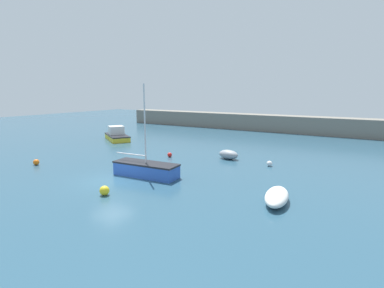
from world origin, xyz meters
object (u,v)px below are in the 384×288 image
object	(u,v)px
fishing_dinghy_green	(228,154)
mooring_buoy_red	(170,155)
open_tender_yellow	(277,197)
motorboat_with_cabin	(117,135)
mooring_buoy_white	(270,164)
mooring_buoy_orange	(36,162)
mooring_buoy_yellow	(104,191)
sailboat_tall_mast	(146,169)

from	to	relation	value
fishing_dinghy_green	mooring_buoy_red	world-z (taller)	fishing_dinghy_green
open_tender_yellow	motorboat_with_cabin	bearing A→B (deg)	54.84
fishing_dinghy_green	mooring_buoy_white	size ratio (longest dim) A/B	4.68
motorboat_with_cabin	mooring_buoy_red	world-z (taller)	motorboat_with_cabin
mooring_buoy_red	mooring_buoy_orange	distance (m)	11.32
mooring_buoy_white	mooring_buoy_yellow	bearing A→B (deg)	-117.31
open_tender_yellow	mooring_buoy_white	bearing A→B (deg)	9.93
sailboat_tall_mast	open_tender_yellow	xyz separation A→B (m)	(9.55, -0.29, -0.17)
open_tender_yellow	mooring_buoy_orange	world-z (taller)	open_tender_yellow
sailboat_tall_mast	mooring_buoy_white	size ratio (longest dim) A/B	14.80
fishing_dinghy_green	motorboat_with_cabin	bearing A→B (deg)	-178.02
sailboat_tall_mast	mooring_buoy_yellow	bearing A→B (deg)	-87.38
motorboat_with_cabin	open_tender_yellow	world-z (taller)	motorboat_with_cabin
motorboat_with_cabin	mooring_buoy_white	size ratio (longest dim) A/B	12.50
sailboat_tall_mast	mooring_buoy_orange	xyz separation A→B (m)	(-9.94, -2.25, -0.29)
fishing_dinghy_green	mooring_buoy_red	size ratio (longest dim) A/B	4.95
mooring_buoy_red	mooring_buoy_white	bearing A→B (deg)	9.22
fishing_dinghy_green	mooring_buoy_red	bearing A→B (deg)	-146.50
mooring_buoy_yellow	mooring_buoy_orange	distance (m)	10.69
open_tender_yellow	mooring_buoy_red	size ratio (longest dim) A/B	7.91
sailboat_tall_mast	fishing_dinghy_green	xyz separation A→B (m)	(2.72, 8.23, -0.12)
sailboat_tall_mast	mooring_buoy_red	world-z (taller)	sailboat_tall_mast
sailboat_tall_mast	mooring_buoy_yellow	distance (m)	4.44
sailboat_tall_mast	mooring_buoy_red	size ratio (longest dim) A/B	15.65
mooring_buoy_white	mooring_buoy_red	bearing A→B (deg)	-170.78
motorboat_with_cabin	open_tender_yellow	size ratio (longest dim) A/B	1.67
mooring_buoy_orange	mooring_buoy_white	bearing A→B (deg)	30.51
fishing_dinghy_green	mooring_buoy_orange	world-z (taller)	fishing_dinghy_green
fishing_dinghy_green	mooring_buoy_yellow	world-z (taller)	fishing_dinghy_green
mooring_buoy_white	motorboat_with_cabin	bearing A→B (deg)	171.26
motorboat_with_cabin	mooring_buoy_yellow	world-z (taller)	motorboat_with_cabin
sailboat_tall_mast	mooring_buoy_orange	bearing A→B (deg)	-171.52
motorboat_with_cabin	mooring_buoy_red	distance (m)	12.43
open_tender_yellow	mooring_buoy_yellow	size ratio (longest dim) A/B	5.77
mooring_buoy_yellow	mooring_buoy_orange	world-z (taller)	mooring_buoy_yellow
mooring_buoy_orange	sailboat_tall_mast	bearing A→B (deg)	12.76
mooring_buoy_white	fishing_dinghy_green	bearing A→B (deg)	170.55
mooring_buoy_orange	fishing_dinghy_green	bearing A→B (deg)	39.61
motorboat_with_cabin	mooring_buoy_red	bearing A→B (deg)	10.57
motorboat_with_cabin	mooring_buoy_white	distance (m)	20.79
open_tender_yellow	mooring_buoy_yellow	xyz separation A→B (m)	(-9.02, -4.11, -0.08)
motorboat_with_cabin	mooring_buoy_yellow	distance (m)	20.86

